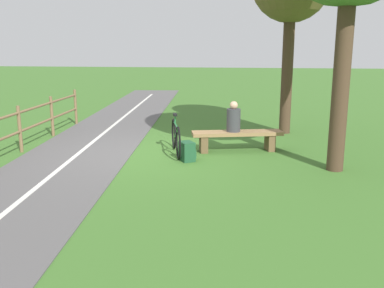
% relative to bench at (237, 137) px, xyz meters
% --- Properties ---
extents(ground_plane, '(80.00, 80.00, 0.00)m').
position_rel_bench_xyz_m(ground_plane, '(1.90, 0.53, -0.33)').
color(ground_plane, '#3D6B28').
extents(bench, '(2.14, 0.93, 0.46)m').
position_rel_bench_xyz_m(bench, '(0.00, 0.00, 0.00)').
color(bench, '#937047').
rests_on(bench, ground_plane).
extents(person_seated, '(0.38, 0.38, 0.70)m').
position_rel_bench_xyz_m(person_seated, '(0.09, 0.02, 0.43)').
color(person_seated, '#38383D').
rests_on(person_seated, bench).
extents(bicycle, '(0.50, 1.68, 0.90)m').
position_rel_bench_xyz_m(bicycle, '(1.37, 0.44, 0.05)').
color(bicycle, black).
rests_on(bicycle, ground_plane).
extents(backpack, '(0.41, 0.43, 0.41)m').
position_rel_bench_xyz_m(backpack, '(1.02, 1.03, -0.13)').
color(backpack, '#1E4C2D').
rests_on(backpack, ground_plane).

